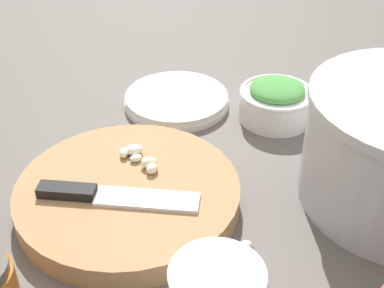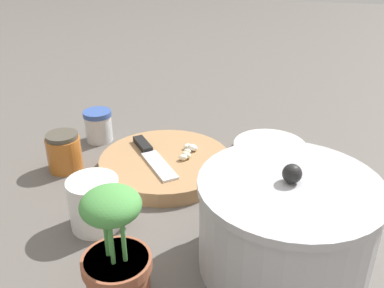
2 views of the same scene
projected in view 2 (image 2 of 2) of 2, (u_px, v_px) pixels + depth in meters
The scene contains 11 objects.
ground_plane at pixel (203, 183), 0.88m from camera, with size 5.00×5.00×0.00m, color #56514C.
cutting_board at pixel (166, 164), 0.92m from camera, with size 0.28×0.28×0.03m.
chef_knife at pixel (151, 155), 0.92m from camera, with size 0.15×0.17×0.01m.
garlic_cloves at pixel (188, 151), 0.93m from camera, with size 0.04×0.07×0.01m.
herb_bowl at pixel (307, 174), 0.85m from camera, with size 0.12×0.12×0.07m.
spice_jar at pixel (98, 126), 1.04m from camera, with size 0.07×0.07×0.08m.
coffee_mug at pixel (96, 203), 0.74m from camera, with size 0.12×0.09×0.09m.
plate_stack at pixel (270, 148), 1.00m from camera, with size 0.17×0.17×0.02m.
honey_jar at pixel (64, 152), 0.92m from camera, with size 0.07×0.07×0.08m.
stock_pot at pixel (286, 224), 0.64m from camera, with size 0.27×0.27×0.18m.
potted_herb at pixel (116, 259), 0.57m from camera, with size 0.10×0.10×0.19m.
Camera 2 is at (-0.15, 0.73, 0.47)m, focal length 40.00 mm.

